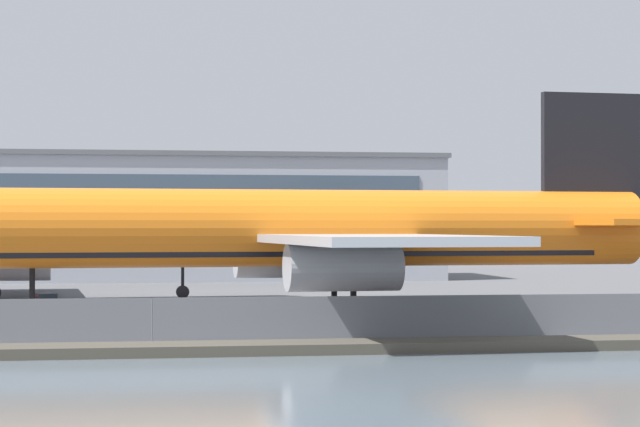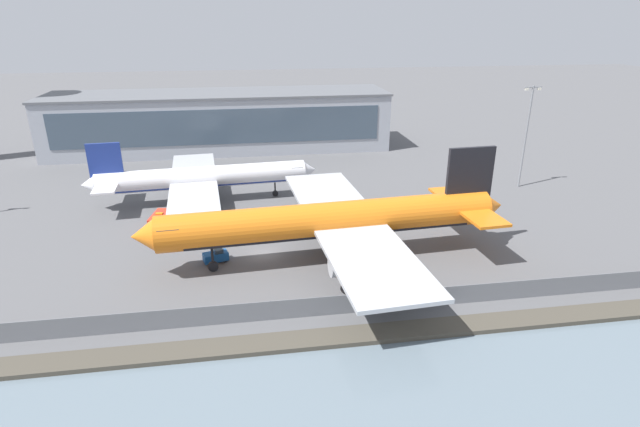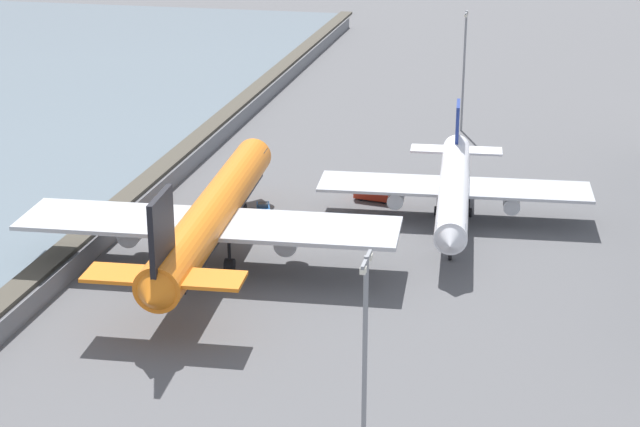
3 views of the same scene
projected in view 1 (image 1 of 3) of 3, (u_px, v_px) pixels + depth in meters
The scene contains 7 objects.
ground_plane at pixel (146, 321), 76.37m from camera, with size 500.00×500.00×0.00m, color #565659.
shoreline_seawall at pixel (154, 350), 56.12m from camera, with size 320.00×3.00×0.50m.
perimeter_fence at pixel (152, 322), 60.57m from camera, with size 280.00×0.10×2.32m.
cargo_jet_orange at pixel (306, 231), 75.23m from camera, with size 49.70×42.74×14.39m.
passenger_jet_white at pixel (18, 245), 97.09m from camera, with size 39.71×34.23×11.43m.
baggage_tug at pixel (40, 310), 74.25m from camera, with size 3.53×2.48×1.80m.
terminal_building at pixel (72, 217), 134.69m from camera, with size 79.72×18.42×13.56m.
Camera 1 is at (-1.29, -77.16, 5.83)m, focal length 70.00 mm.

